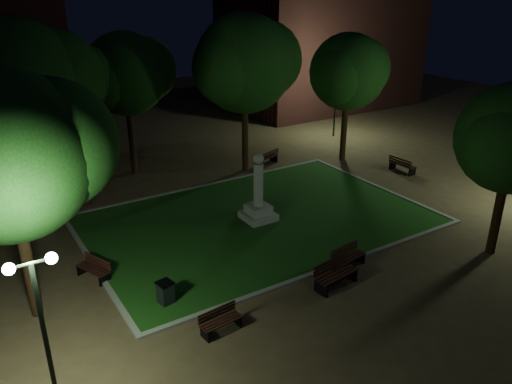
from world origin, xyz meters
TOP-DOWN VIEW (x-y plane):
  - ground at (0.00, 0.00)m, footprint 80.00×80.00m
  - lawn at (0.00, 2.00)m, footprint 15.00×10.00m
  - lawn_kerb at (0.00, 2.00)m, footprint 15.40×10.40m
  - monument at (0.00, 2.00)m, footprint 1.40×1.40m
  - building_far at (18.00, 20.00)m, footprint 16.00×10.00m
  - tree_west at (-9.90, -0.11)m, footprint 6.31×5.15m
  - tree_north_wl at (-5.64, 10.43)m, footprint 4.71×3.84m
  - tree_north_er at (3.13, 8.13)m, footprint 6.63×5.41m
  - tree_ne at (9.35, 6.70)m, footprint 5.56×4.54m
  - tree_nw at (-8.25, 8.38)m, footprint 7.23×5.90m
  - tree_far_north at (-2.55, 11.15)m, footprint 5.50×4.49m
  - lamppost_sw at (-10.31, -4.60)m, footprint 1.18×0.28m
  - lamppost_ne at (12.14, 10.94)m, footprint 1.18×0.28m
  - bench_near_left at (-0.58, -4.04)m, footprint 1.86×0.86m
  - bench_near_right at (0.71, -3.28)m, footprint 1.57×0.71m
  - bench_west_near at (-5.30, -4.10)m, footprint 1.43×0.61m
  - bench_left_side at (-7.77, 1.10)m, footprint 1.02×1.54m
  - bench_right_side at (10.53, 3.00)m, footprint 0.65×1.66m
  - bench_far_side at (4.64, 8.26)m, footprint 1.74×1.09m
  - trash_bin at (-6.19, -1.87)m, footprint 0.60×0.60m
  - bicycle at (-9.14, 6.27)m, footprint 1.78×1.52m

SIDE VIEW (x-z plane):
  - ground at x=0.00m, z-range 0.00..0.00m
  - lawn at x=0.00m, z-range 0.00..0.08m
  - lawn_kerb at x=0.00m, z-range 0.00..0.12m
  - bench_west_near at x=-5.30m, z-range -0.02..0.74m
  - bench_left_side at x=-7.77m, z-range -0.02..0.78m
  - bench_near_right at x=0.71m, z-range -0.02..0.81m
  - bench_right_side at x=10.53m, z-range -0.03..0.87m
  - bench_far_side at x=4.64m, z-range -0.03..0.88m
  - trash_bin at x=-6.19m, z-range 0.01..0.88m
  - bicycle at x=-9.14m, z-range 0.00..0.92m
  - bench_near_left at x=-0.58m, z-range -0.03..0.96m
  - monument at x=0.00m, z-range -0.64..2.56m
  - lamppost_sw at x=-10.31m, z-range 0.88..5.30m
  - lamppost_ne at x=12.14m, z-range 0.89..5.41m
  - tree_ne at x=9.35m, z-range 1.55..9.20m
  - tree_west at x=-9.90m, z-range 1.46..9.52m
  - tree_far_north at x=-2.55m, z-range 1.71..9.64m
  - tree_north_wl at x=-5.64m, z-range 1.89..9.54m
  - building_far at x=18.00m, z-range 0.00..12.00m
  - tree_nw at x=-8.25m, z-range 1.54..10.52m
  - tree_north_er at x=3.13m, z-range 1.72..10.59m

